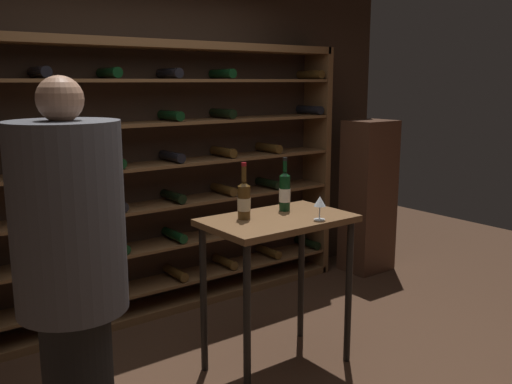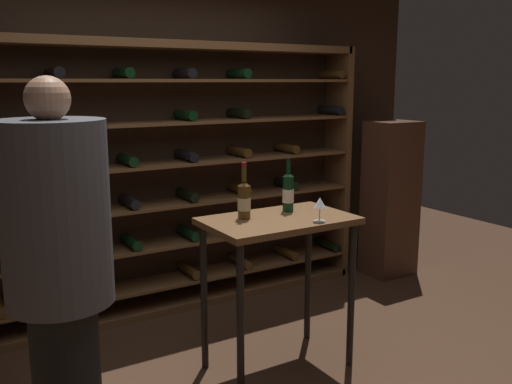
{
  "view_description": "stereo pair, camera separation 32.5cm",
  "coord_description": "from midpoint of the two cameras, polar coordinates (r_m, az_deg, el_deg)",
  "views": [
    {
      "loc": [
        -1.87,
        -2.39,
        1.82
      ],
      "look_at": [
        0.14,
        0.27,
        1.16
      ],
      "focal_mm": 39.4,
      "sensor_mm": 36.0,
      "label": 1
    },
    {
      "loc": [
        -1.6,
        -2.57,
        1.82
      ],
      "look_at": [
        0.14,
        0.27,
        1.16
      ],
      "focal_mm": 39.4,
      "sensor_mm": 36.0,
      "label": 2
    }
  ],
  "objects": [
    {
      "name": "display_cabinet",
      "position": [
        5.46,
        15.16,
        -0.7
      ],
      "size": [
        0.44,
        0.36,
        1.46
      ],
      "primitive_type": "cube",
      "color": "#4C2D1E",
      "rests_on": "ground"
    },
    {
      "name": "person_host_in_suit",
      "position": [
        2.73,
        -16.21,
        -6.47
      ],
      "size": [
        0.49,
        0.49,
        1.84
      ],
      "rotation": [
        0.0,
        0.0,
        2.2
      ],
      "color": "black",
      "rests_on": "ground"
    },
    {
      "name": "wine_rack",
      "position": [
        4.49,
        -5.06,
        1.27
      ],
      "size": [
        3.15,
        0.32,
        2.11
      ],
      "color": "brown",
      "rests_on": "ground"
    },
    {
      "name": "tasting_table",
      "position": [
        3.5,
        4.96,
        -5.05
      ],
      "size": [
        0.91,
        0.56,
        0.99
      ],
      "color": "brown",
      "rests_on": "ground"
    },
    {
      "name": "wine_bottle_gold_foil",
      "position": [
        3.4,
        1.52,
        -0.8
      ],
      "size": [
        0.08,
        0.08,
        0.35
      ],
      "color": "#4C3314",
      "rests_on": "tasting_table"
    },
    {
      "name": "wine_bottle_amber_reserve",
      "position": [
        3.61,
        5.87,
        -0.0
      ],
      "size": [
        0.07,
        0.07,
        0.35
      ],
      "color": "black",
      "rests_on": "tasting_table"
    },
    {
      "name": "back_wall",
      "position": [
        4.54,
        -8.96,
        6.69
      ],
      "size": [
        5.28,
        0.1,
        2.94
      ],
      "primitive_type": "cube",
      "color": "#332319",
      "rests_on": "ground"
    },
    {
      "name": "wine_glass_stemmed_left",
      "position": [
        3.38,
        9.25,
        -1.24
      ],
      "size": [
        0.07,
        0.07,
        0.15
      ],
      "color": "silver",
      "rests_on": "tasting_table"
    }
  ]
}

